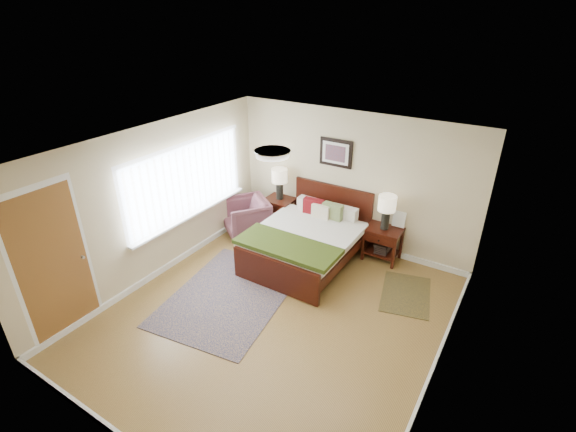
% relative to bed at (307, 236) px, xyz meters
% --- Properties ---
extents(floor, '(5.00, 5.00, 0.00)m').
position_rel_bed_xyz_m(floor, '(0.33, -1.50, -0.51)').
color(floor, olive).
rests_on(floor, ground).
extents(back_wall, '(4.50, 0.04, 2.50)m').
position_rel_bed_xyz_m(back_wall, '(0.33, 1.00, 0.74)').
color(back_wall, '#C5BA8F').
rests_on(back_wall, ground).
extents(front_wall, '(4.50, 0.04, 2.50)m').
position_rel_bed_xyz_m(front_wall, '(0.33, -4.00, 0.74)').
color(front_wall, '#C5BA8F').
rests_on(front_wall, ground).
extents(left_wall, '(0.04, 5.00, 2.50)m').
position_rel_bed_xyz_m(left_wall, '(-1.92, -1.50, 0.74)').
color(left_wall, '#C5BA8F').
rests_on(left_wall, ground).
extents(right_wall, '(0.04, 5.00, 2.50)m').
position_rel_bed_xyz_m(right_wall, '(2.58, -1.50, 0.74)').
color(right_wall, '#C5BA8F').
rests_on(right_wall, ground).
extents(ceiling, '(4.50, 5.00, 0.02)m').
position_rel_bed_xyz_m(ceiling, '(0.33, -1.50, 1.99)').
color(ceiling, white).
rests_on(ceiling, back_wall).
extents(window, '(0.11, 2.72, 1.32)m').
position_rel_bed_xyz_m(window, '(-1.87, -0.80, 0.87)').
color(window, silver).
rests_on(window, left_wall).
extents(door, '(0.06, 1.00, 2.18)m').
position_rel_bed_xyz_m(door, '(-1.91, -3.25, 0.57)').
color(door, silver).
rests_on(door, ground).
extents(ceil_fixture, '(0.44, 0.44, 0.08)m').
position_rel_bed_xyz_m(ceil_fixture, '(0.33, -1.50, 1.96)').
color(ceil_fixture, white).
rests_on(ceil_fixture, ceiling).
extents(bed, '(1.68, 2.03, 1.09)m').
position_rel_bed_xyz_m(bed, '(0.00, 0.00, 0.00)').
color(bed, '#380E08').
rests_on(bed, ground).
extents(wall_art, '(0.62, 0.05, 0.50)m').
position_rel_bed_xyz_m(wall_art, '(0.00, 0.97, 1.21)').
color(wall_art, black).
rests_on(wall_art, back_wall).
extents(nightstand_left, '(0.55, 0.50, 0.66)m').
position_rel_bed_xyz_m(nightstand_left, '(-1.06, 0.75, 0.03)').
color(nightstand_left, '#380E08').
rests_on(nightstand_left, ground).
extents(nightstand_right, '(0.61, 0.46, 0.61)m').
position_rel_bed_xyz_m(nightstand_right, '(1.09, 0.76, -0.14)').
color(nightstand_right, '#380E08').
rests_on(nightstand_right, ground).
extents(lamp_left, '(0.30, 0.30, 0.61)m').
position_rel_bed_xyz_m(lamp_left, '(-1.06, 0.77, 0.57)').
color(lamp_left, black).
rests_on(lamp_left, nightstand_left).
extents(lamp_right, '(0.30, 0.30, 0.61)m').
position_rel_bed_xyz_m(lamp_right, '(1.09, 0.77, 0.52)').
color(lamp_right, black).
rests_on(lamp_right, nightstand_right).
extents(armchair, '(1.12, 1.12, 0.74)m').
position_rel_bed_xyz_m(armchair, '(-1.47, 0.22, -0.14)').
color(armchair, brown).
rests_on(armchair, ground).
extents(rug_persian, '(1.95, 2.52, 0.01)m').
position_rel_bed_xyz_m(rug_persian, '(-0.53, -1.49, -0.50)').
color(rug_persian, '#0D1642').
rests_on(rug_persian, ground).
extents(rug_navy, '(0.96, 1.22, 0.01)m').
position_rel_bed_xyz_m(rug_navy, '(1.79, -0.01, -0.50)').
color(rug_navy, black).
rests_on(rug_navy, ground).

